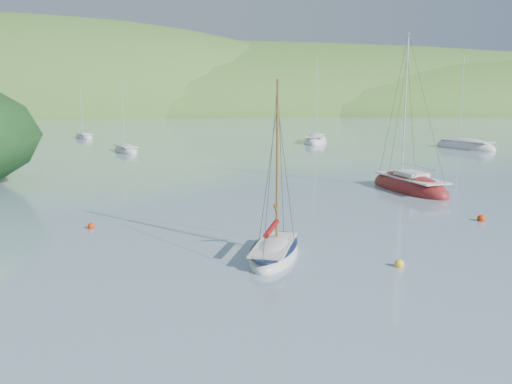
{
  "coord_description": "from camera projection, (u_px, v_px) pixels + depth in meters",
  "views": [
    {
      "loc": [
        -5.18,
        -22.26,
        7.73
      ],
      "look_at": [
        -1.29,
        8.0,
        2.03
      ],
      "focal_mm": 40.0,
      "sensor_mm": 36.0,
      "label": 1
    }
  ],
  "objects": [
    {
      "name": "distant_sloop_d",
      "position": [
        465.0,
        147.0,
        71.13
      ],
      "size": [
        6.24,
        9.11,
        12.3
      ],
      "rotation": [
        0.0,
        0.0,
        0.41
      ],
      "color": "silver",
      "rests_on": "ground"
    },
    {
      "name": "distant_sloop_b",
      "position": [
        315.0,
        141.0,
        78.34
      ],
      "size": [
        5.32,
        9.15,
        12.33
      ],
      "rotation": [
        0.0,
        0.0,
        -0.28
      ],
      "color": "silver",
      "rests_on": "ground"
    },
    {
      "name": "ground",
      "position": [
        311.0,
        274.0,
        23.78
      ],
      "size": [
        700.0,
        700.0,
        0.0
      ],
      "primitive_type": "plane",
      "color": "gray",
      "rests_on": "ground"
    },
    {
      "name": "mooring_buoys",
      "position": [
        365.0,
        231.0,
        30.21
      ],
      "size": [
        22.65,
        9.05,
        0.49
      ],
      "color": "yellow",
      "rests_on": "ground"
    },
    {
      "name": "distant_sloop_a",
      "position": [
        126.0,
        150.0,
        67.58
      ],
      "size": [
        4.27,
        6.58,
        8.87
      ],
      "rotation": [
        0.0,
        0.0,
        0.37
      ],
      "color": "silver",
      "rests_on": "ground"
    },
    {
      "name": "daysailer_white",
      "position": [
        274.0,
        252.0,
        26.13
      ],
      "size": [
        3.79,
        5.96,
        8.6
      ],
      "rotation": [
        0.0,
        0.0,
        -0.34
      ],
      "color": "silver",
      "rests_on": "ground"
    },
    {
      "name": "sloop_red",
      "position": [
        409.0,
        187.0,
        42.72
      ],
      "size": [
        4.75,
        8.91,
        12.54
      ],
      "rotation": [
        0.0,
        0.0,
        0.23
      ],
      "color": "maroon",
      "rests_on": "ground"
    },
    {
      "name": "shoreline_hills",
      "position": [
        169.0,
        109.0,
        190.67
      ],
      "size": [
        690.0,
        135.0,
        56.0
      ],
      "color": "#326727",
      "rests_on": "ground"
    },
    {
      "name": "distant_sloop_c",
      "position": [
        84.0,
        137.0,
        85.2
      ],
      "size": [
        4.2,
        6.09,
        8.23
      ],
      "rotation": [
        0.0,
        0.0,
        0.42
      ],
      "color": "silver",
      "rests_on": "ground"
    }
  ]
}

